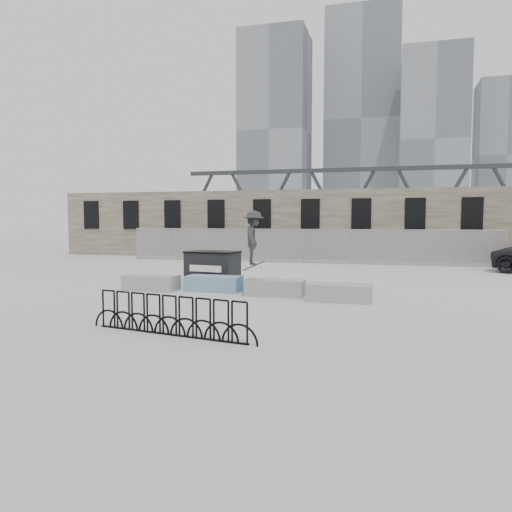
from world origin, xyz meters
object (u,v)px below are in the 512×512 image
Objects in this scene: planter_offset at (340,292)px; skateboarder at (254,238)px; dumpster at (213,268)px; planter_center_right at (275,287)px; planter_far_left at (151,282)px; planter_center_left at (214,283)px; bike_rack at (169,316)px.

planter_offset is 0.98× the size of skateboarder.
planter_center_right is at bearing -27.86° from dumpster.
planter_far_left is 7.02m from planter_offset.
planter_offset is (4.65, -1.03, 0.00)m from planter_center_left.
planter_offset is at bearing -5.69° from planter_far_left.
dumpster reaches higher than planter_offset.
bike_rack is (-0.97, -6.30, 0.14)m from planter_center_right.
bike_rack is (-3.22, -5.72, 0.14)m from planter_offset.
planter_offset is at bearing -14.54° from planter_center_right.
dumpster reaches higher than bike_rack.
planter_center_right is at bearing -1.36° from planter_far_left.
dumpster reaches higher than planter_center_right.
dumpster is (-0.69, 1.74, 0.38)m from planter_center_left.
planter_center_left is at bearing -60.95° from dumpster.
planter_center_left is 0.98× the size of skateboarder.
skateboarder reaches higher than planter_far_left.
dumpster is at bearing 51.54° from planter_far_left.
bike_rack is 6.13m from skateboarder.
planter_far_left is at bearing 69.06° from skateboarder.
planter_center_left is at bearing 167.49° from planter_offset.
planter_center_left is 4.77m from planter_offset.
skateboarder reaches higher than bike_rack.
dumpster is (-3.09, 2.19, 0.38)m from planter_center_right.
planter_far_left is at bearing 120.45° from bike_rack.
planter_center_left and planter_offset have the same top height.
bike_rack reaches higher than planter_center_right.
planter_offset is 0.92× the size of dumpster.
bike_rack is (2.12, -8.49, -0.24)m from dumpster.
skateboarder is at bearing -25.23° from planter_center_left.
skateboarder reaches higher than planter_center_left.
dumpster is at bearing 29.41° from skateboarder.
skateboarder is at bearing -150.49° from planter_center_right.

